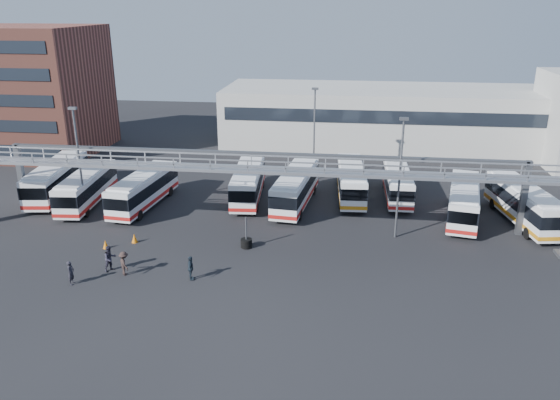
# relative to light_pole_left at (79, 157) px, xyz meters

# --- Properties ---
(ground) EXTENTS (140.00, 140.00, 0.00)m
(ground) POSITION_rel_light_pole_left_xyz_m (16.00, -8.00, -5.73)
(ground) COLOR black
(ground) RESTS_ON ground
(gantry) EXTENTS (51.40, 5.15, 7.10)m
(gantry) POSITION_rel_light_pole_left_xyz_m (16.00, -2.13, -0.22)
(gantry) COLOR #909298
(gantry) RESTS_ON ground
(apartment_building) EXTENTS (18.00, 15.00, 16.00)m
(apartment_building) POSITION_rel_light_pole_left_xyz_m (-18.00, 22.00, 2.27)
(apartment_building) COLOR brown
(apartment_building) RESTS_ON ground
(warehouse) EXTENTS (42.00, 14.00, 8.00)m
(warehouse) POSITION_rel_light_pole_left_xyz_m (28.00, 30.00, -1.73)
(warehouse) COLOR #9E9E99
(warehouse) RESTS_ON ground
(light_pole_left) EXTENTS (0.70, 0.35, 10.21)m
(light_pole_left) POSITION_rel_light_pole_left_xyz_m (0.00, 0.00, 0.00)
(light_pole_left) COLOR #4C4F54
(light_pole_left) RESTS_ON ground
(light_pole_mid) EXTENTS (0.70, 0.35, 10.21)m
(light_pole_mid) POSITION_rel_light_pole_left_xyz_m (28.00, -1.00, 0.00)
(light_pole_mid) COLOR #4C4F54
(light_pole_mid) RESTS_ON ground
(light_pole_back) EXTENTS (0.70, 0.35, 10.21)m
(light_pole_back) POSITION_rel_light_pole_left_xyz_m (20.00, 14.00, 0.00)
(light_pole_back) COLOR #4C4F54
(light_pole_back) RESTS_ON ground
(bus_0) EXTENTS (4.15, 11.74, 3.49)m
(bus_0) POSITION_rel_light_pole_left_xyz_m (-5.41, 5.09, -3.80)
(bus_0) COLOR silver
(bus_0) RESTS_ON ground
(bus_1) EXTENTS (3.41, 10.85, 3.24)m
(bus_1) POSITION_rel_light_pole_left_xyz_m (-1.37, 3.31, -3.93)
(bus_1) COLOR silver
(bus_1) RESTS_ON ground
(bus_2) EXTENTS (3.51, 11.01, 3.29)m
(bus_2) POSITION_rel_light_pole_left_xyz_m (4.37, 3.38, -3.91)
(bus_2) COLOR silver
(bus_2) RESTS_ON ground
(bus_4) EXTENTS (3.39, 11.12, 3.33)m
(bus_4) POSITION_rel_light_pole_left_xyz_m (13.97, 6.86, -3.89)
(bus_4) COLOR silver
(bus_4) RESTS_ON ground
(bus_5) EXTENTS (3.77, 11.46, 3.42)m
(bus_5) POSITION_rel_light_pole_left_xyz_m (18.87, 5.55, -3.84)
(bus_5) COLOR silver
(bus_5) RESTS_ON ground
(bus_6) EXTENTS (3.15, 11.01, 3.31)m
(bus_6) POSITION_rel_light_pole_left_xyz_m (24.17, 8.68, -3.90)
(bus_6) COLOR silver
(bus_6) RESTS_ON ground
(bus_7) EXTENTS (2.49, 10.18, 3.08)m
(bus_7) POSITION_rel_light_pole_left_xyz_m (28.80, 8.96, -4.02)
(bus_7) COLOR silver
(bus_7) RESTS_ON ground
(bus_8) EXTENTS (4.52, 11.05, 3.27)m
(bus_8) POSITION_rel_light_pole_left_xyz_m (34.33, 3.98, -3.92)
(bus_8) COLOR silver
(bus_8) RESTS_ON ground
(bus_9) EXTENTS (4.41, 11.41, 3.38)m
(bus_9) POSITION_rel_light_pole_left_xyz_m (39.49, 3.71, -3.86)
(bus_9) COLOR silver
(bus_9) RESTS_ON ground
(pedestrian_a) EXTENTS (0.45, 0.66, 1.76)m
(pedestrian_a) POSITION_rel_light_pole_left_xyz_m (4.87, -12.23, -4.85)
(pedestrian_a) COLOR black
(pedestrian_a) RESTS_ON ground
(pedestrian_b) EXTENTS (1.18, 1.22, 1.98)m
(pedestrian_b) POSITION_rel_light_pole_left_xyz_m (6.74, -9.94, -4.74)
(pedestrian_b) COLOR #262431
(pedestrian_b) RESTS_ON ground
(pedestrian_c) EXTENTS (1.27, 1.33, 1.82)m
(pedestrian_c) POSITION_rel_light_pole_left_xyz_m (8.03, -10.44, -4.82)
(pedestrian_c) COLOR #2C201D
(pedestrian_c) RESTS_ON ground
(pedestrian_d) EXTENTS (0.69, 1.14, 1.82)m
(pedestrian_d) POSITION_rel_light_pole_left_xyz_m (13.01, -10.54, -4.82)
(pedestrian_d) COLOR #1A2530
(pedestrian_d) RESTS_ON ground
(cone_left) EXTENTS (0.48, 0.48, 0.70)m
(cone_left) POSITION_rel_light_pole_left_xyz_m (4.69, -6.28, -5.38)
(cone_left) COLOR orange
(cone_left) RESTS_ON ground
(cone_right) EXTENTS (0.64, 0.64, 0.77)m
(cone_right) POSITION_rel_light_pole_left_xyz_m (6.57, -4.89, -5.34)
(cone_right) COLOR orange
(cone_right) RESTS_ON ground
(tire_stack) EXTENTS (0.92, 0.92, 2.64)m
(tire_stack) POSITION_rel_light_pole_left_xyz_m (15.92, -4.65, -5.28)
(tire_stack) COLOR black
(tire_stack) RESTS_ON ground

